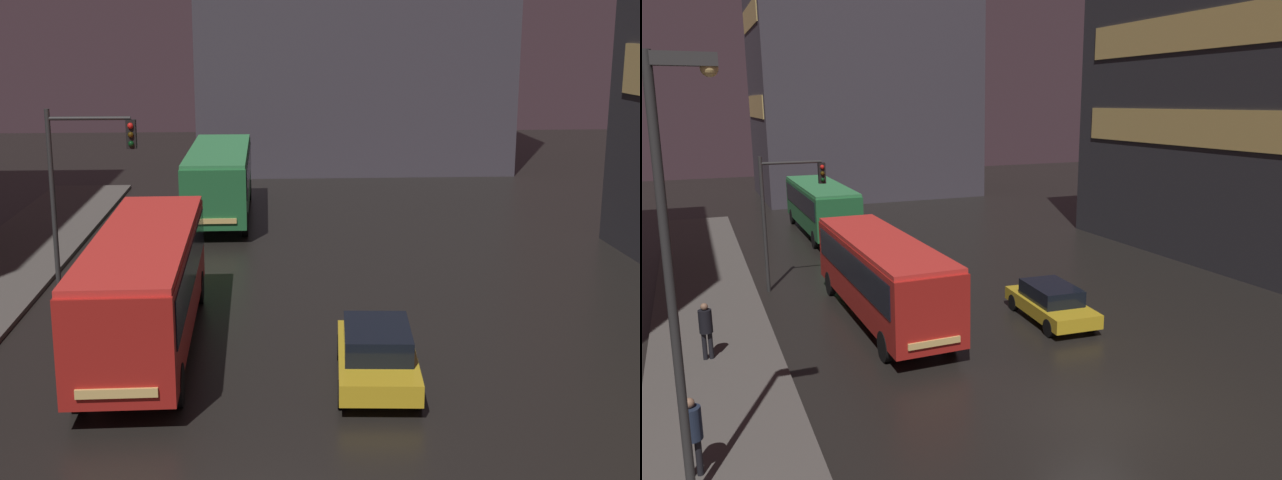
{
  "view_description": "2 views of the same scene",
  "coord_description": "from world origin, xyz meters",
  "views": [
    {
      "loc": [
        0.26,
        -13.07,
        8.24
      ],
      "look_at": [
        1.63,
        10.24,
        2.68
      ],
      "focal_mm": 50.0,
      "sensor_mm": 36.0,
      "label": 1
    },
    {
      "loc": [
        -9.25,
        -12.34,
        8.05
      ],
      "look_at": [
        1.63,
        12.43,
        2.05
      ],
      "focal_mm": 35.0,
      "sensor_mm": 36.0,
      "label": 2
    }
  ],
  "objects": [
    {
      "name": "bus_near",
      "position": [
        -2.97,
        9.45,
        1.92
      ],
      "size": [
        2.59,
        10.6,
        3.11
      ],
      "rotation": [
        0.0,
        0.0,
        3.15
      ],
      "color": "#AD1E19",
      "rests_on": "ground"
    },
    {
      "name": "bus_far",
      "position": [
        -1.89,
        26.23,
        1.91
      ],
      "size": [
        2.65,
        10.73,
        3.09
      ],
      "rotation": [
        0.0,
        0.0,
        3.14
      ],
      "color": "#236B38",
      "rests_on": "ground"
    },
    {
      "name": "car_taxi",
      "position": [
        2.78,
        6.76,
        0.72
      ],
      "size": [
        2.14,
        4.54,
        1.39
      ],
      "rotation": [
        0.0,
        0.0,
        3.07
      ],
      "color": "gold",
      "rests_on": "ground"
    },
    {
      "name": "traffic_light_main",
      "position": [
        -5.55,
        14.83,
        3.93
      ],
      "size": [
        2.77,
        0.35,
        5.84
      ],
      "color": "#2D2D2D",
      "rests_on": "ground"
    }
  ]
}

